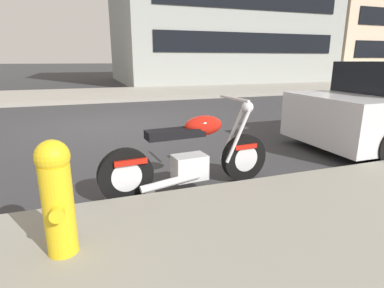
{
  "coord_description": "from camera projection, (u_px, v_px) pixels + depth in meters",
  "views": [
    {
      "loc": [
        -0.66,
        -7.42,
        1.54
      ],
      "look_at": [
        0.6,
        -3.86,
        0.51
      ],
      "focal_mm": 28.89,
      "sensor_mm": 36.0,
      "label": 1
    }
  ],
  "objects": [
    {
      "name": "ground_plane",
      "position": [
        115.0,
        126.0,
        7.37
      ],
      "size": [
        260.0,
        260.0,
        0.0
      ],
      "primitive_type": "plane",
      "color": "#333335"
    },
    {
      "name": "sidewalk_far_curb",
      "position": [
        320.0,
        87.0,
        17.35
      ],
      "size": [
        120.0,
        5.0,
        0.14
      ],
      "primitive_type": "cube",
      "color": "gray",
      "rests_on": "ground"
    },
    {
      "name": "parking_stall_stripe",
      "position": [
        144.0,
        181.0,
        4.05
      ],
      "size": [
        0.12,
        2.2,
        0.01
      ],
      "primitive_type": "cube",
      "color": "silver",
      "rests_on": "ground"
    },
    {
      "name": "parked_motorcycle",
      "position": [
        192.0,
        157.0,
        3.69
      ],
      "size": [
        2.16,
        0.62,
        1.1
      ],
      "rotation": [
        0.0,
        0.0,
        0.09
      ],
      "color": "black",
      "rests_on": "ground"
    },
    {
      "name": "fire_hydrant",
      "position": [
        57.0,
        195.0,
        2.21
      ],
      "size": [
        0.24,
        0.36,
        0.87
      ],
      "color": "gold",
      "rests_on": "sidewalk_near_curb"
    },
    {
      "name": "townhouse_near_left",
      "position": [
        213.0,
        0.0,
        21.99
      ],
      "size": [
        13.55,
        11.25,
        11.25
      ],
      "color": "#939993",
      "rests_on": "ground"
    },
    {
      "name": "townhouse_corner_block",
      "position": [
        342.0,
        17.0,
        26.25
      ],
      "size": [
        10.04,
        11.77,
        10.05
      ],
      "color": "beige",
      "rests_on": "ground"
    }
  ]
}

